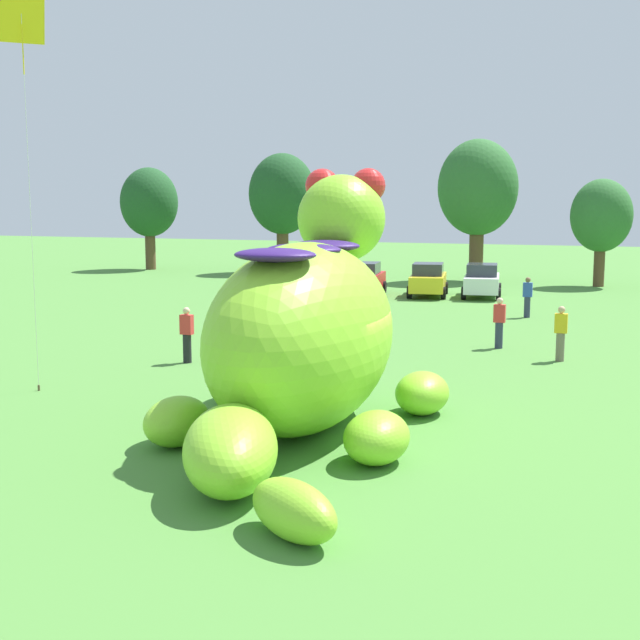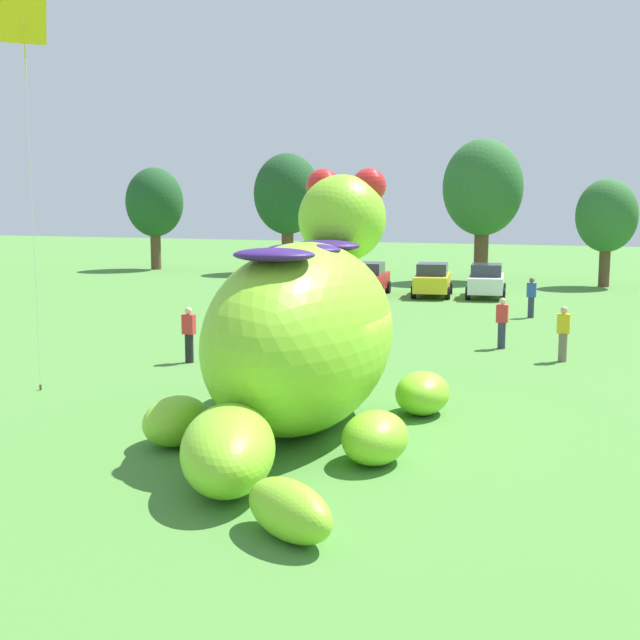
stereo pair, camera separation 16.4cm
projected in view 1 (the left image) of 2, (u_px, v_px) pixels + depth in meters
The scene contains 15 objects.
ground_plane at pixel (339, 428), 18.55m from camera, with size 160.00×160.00×0.00m, color #4C8438.
giant_inflatable_creature at pixel (304, 334), 18.28m from camera, with size 6.14×10.94×5.71m.
car_black at pixel (299, 276), 45.89m from camera, with size 2.44×4.33×1.72m.
car_red at pixel (364, 279), 44.43m from camera, with size 2.35×4.29×1.72m.
car_yellow at pixel (428, 280), 43.96m from camera, with size 2.44×4.33×1.72m.
car_white at pixel (482, 281), 43.47m from camera, with size 2.37×4.30×1.72m.
tree_far_left at pixel (149, 203), 60.53m from camera, with size 4.07×4.07×7.23m.
tree_left at pixel (282, 195), 57.77m from camera, with size 4.55×4.55×8.08m.
tree_mid_left at pixel (478, 189), 51.72m from camera, with size 4.85×4.85×8.60m.
tree_centre_left at pixel (601, 216), 48.51m from camera, with size 3.46×3.46×6.14m.
spectator_near_inflatable at pixel (499, 323), 28.48m from camera, with size 0.38×0.26×1.71m.
spectator_mid_field at pixel (561, 334), 26.19m from camera, with size 0.38×0.26×1.71m.
spectator_by_cars at pixel (187, 335), 25.93m from camera, with size 0.38×0.26×1.71m.
spectator_far_side at pixel (527, 298), 35.98m from camera, with size 0.38×0.26×1.71m.
tethered_flying_kite at pixel (21, 19), 20.92m from camera, with size 1.13×1.13×10.23m.
Camera 1 is at (5.89, -17.06, 4.93)m, focal length 47.87 mm.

